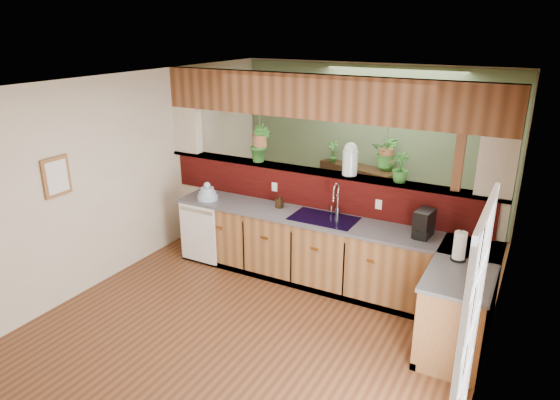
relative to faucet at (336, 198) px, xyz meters
The scene contains 28 objects.
ground 1.64m from the faucet, 106.86° to the right, with size 4.60×7.00×0.01m, color brown.
ceiling 1.88m from the faucet, 106.86° to the right, with size 4.60×7.00×0.01m, color brown.
wall_back 2.40m from the faucet, 98.26° to the left, with size 4.60×0.02×2.60m, color beige.
wall_left 2.88m from the faucet, 156.79° to the right, with size 0.02×7.00×2.60m, color beige.
wall_right 2.27m from the faucet, 30.08° to the right, with size 0.02×7.00×2.60m, color beige.
pass_through_partition 0.38m from the faucet, 145.69° to the left, with size 4.60×0.21×2.60m.
pass_through_ledge 0.47m from the faucet, 147.77° to the left, with size 4.60×0.21×0.04m, color brown.
header_beam 1.26m from the faucet, 147.77° to the left, with size 4.60×0.15×0.55m, color brown.
sage_backwall 2.38m from the faucet, 98.33° to the left, with size 4.55×0.02×2.55m, color #566C4A.
countertop 0.89m from the faucet, 28.20° to the right, with size 4.14×1.52×0.90m.
dishwasher 2.00m from the faucet, 165.53° to the right, with size 0.58×0.03×0.82m.
navy_sink 0.36m from the faucet, 120.53° to the right, with size 0.82×0.50×0.18m.
french_door 3.10m from the faucet, 51.63° to the right, with size 0.06×1.02×2.16m, color white.
framed_print 3.28m from the faucet, 143.53° to the right, with size 0.04×0.35×0.45m.
faucet is the anchor object (origin of this frame).
dish_stack 1.81m from the faucet, behind, with size 0.29×0.29×0.25m.
soap_dispenser 0.78m from the faucet, behind, with size 0.08×0.08×0.18m, color #362613.
coffee_maker 1.13m from the faucet, ahead, with size 0.17×0.28×0.32m.
paper_towel 1.67m from the faucet, 19.64° to the right, with size 0.15×0.15×0.33m.
glass_jar 0.52m from the faucet, 70.44° to the left, with size 0.19×0.19×0.41m.
ledge_plant_left 1.34m from the faucet, 169.92° to the left, with size 0.28×0.22×0.50m, color #2B6924.
ledge_plant_right 0.86m from the faucet, 16.93° to the left, with size 0.20×0.20×0.36m, color #2B6924.
hanging_plant_a 1.43m from the faucet, 169.96° to the left, with size 0.22×0.18×0.50m.
hanging_plant_b 0.95m from the faucet, 22.34° to the left, with size 0.37×0.33×0.49m.
shelving_console 2.26m from the faucet, 102.53° to the left, with size 1.38×0.37×0.92m, color black.
shelf_plant_a 2.31m from the faucet, 113.72° to the left, with size 0.20×0.14×0.38m, color #2B6924.
shelf_plant_b 2.12m from the faucet, 89.85° to the left, with size 0.28×0.28×0.51m, color #2B6924.
floor_plant 1.31m from the faucet, 85.11° to the left, with size 0.68×0.59×0.75m, color #2B6924.
Camera 1 is at (2.50, -4.33, 3.18)m, focal length 32.00 mm.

